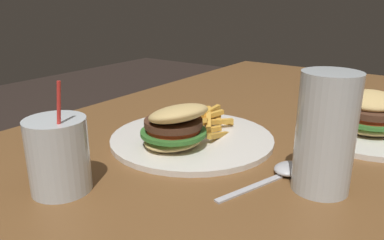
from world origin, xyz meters
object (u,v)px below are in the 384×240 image
(juice_glass, at_px, (59,157))
(meal_plate_far, at_px, (369,124))
(spoon, at_px, (287,170))
(beer_glass, at_px, (325,135))
(meal_plate_near, at_px, (186,132))

(juice_glass, height_order, meal_plate_far, juice_glass)
(spoon, xyz_separation_m, meal_plate_far, (-0.25, 0.07, 0.02))
(spoon, bearing_deg, beer_glass, -87.51)
(beer_glass, xyz_separation_m, juice_glass, (0.21, -0.30, -0.03))
(juice_glass, xyz_separation_m, meal_plate_far, (-0.47, 0.31, -0.02))
(beer_glass, height_order, spoon, beer_glass)
(beer_glass, xyz_separation_m, meal_plate_far, (-0.26, 0.01, -0.05))
(juice_glass, bearing_deg, meal_plate_near, 169.28)
(meal_plate_near, distance_m, spoon, 0.20)
(meal_plate_near, relative_size, meal_plate_far, 1.25)
(beer_glass, bearing_deg, juice_glass, -54.30)
(spoon, distance_m, meal_plate_far, 0.26)
(meal_plate_near, height_order, beer_glass, beer_glass)
(beer_glass, height_order, juice_glass, beer_glass)
(meal_plate_near, height_order, meal_plate_far, meal_plate_near)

